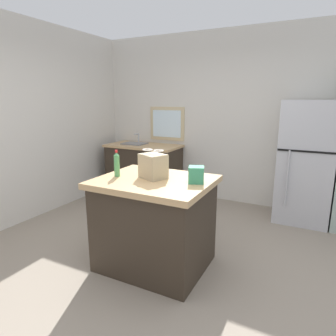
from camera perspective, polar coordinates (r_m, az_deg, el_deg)
ground at (r=3.14m, az=-1.34°, el=-19.68°), size 6.01×6.01×0.00m
back_wall at (r=5.00m, az=12.30°, el=9.35°), size 4.82×0.13×2.79m
kitchen_island at (r=3.06m, az=-2.59°, el=-10.55°), size 1.12×0.92×0.94m
refrigerator at (r=4.51m, az=25.22°, el=1.00°), size 0.71×0.68×1.70m
sink_counter at (r=5.36m, az=-4.75°, el=-0.19°), size 1.31×0.68×1.10m
shopping_bag at (r=2.92m, az=-2.91°, el=0.41°), size 0.31×0.28×0.29m
small_box at (r=2.77m, az=5.52°, el=-1.30°), size 0.18×0.18×0.16m
bottle at (r=3.03m, az=-9.94°, el=0.70°), size 0.06×0.06×0.27m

